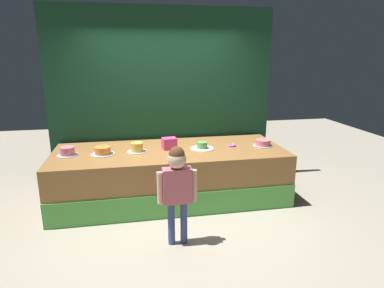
{
  "coord_description": "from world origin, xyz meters",
  "views": [
    {
      "loc": [
        -0.55,
        -3.92,
        2.1
      ],
      "look_at": [
        0.28,
        0.4,
        0.89
      ],
      "focal_mm": 30.65,
      "sensor_mm": 36.0,
      "label": 1
    }
  ],
  "objects": [
    {
      "name": "ground_plane",
      "position": [
        0.0,
        0.0,
        0.0
      ],
      "size": [
        12.0,
        12.0,
        0.0
      ],
      "primitive_type": "plane",
      "color": "#ADA38E"
    },
    {
      "name": "stage_platform",
      "position": [
        0.0,
        0.65,
        0.38
      ],
      "size": [
        3.34,
        1.34,
        0.75
      ],
      "color": "#9E6B38",
      "rests_on": "ground_plane"
    },
    {
      "name": "curtain_backdrop",
      "position": [
        0.0,
        1.42,
        1.42
      ],
      "size": [
        3.62,
        0.08,
        2.83
      ],
      "primitive_type": "cube",
      "color": "#19472D",
      "rests_on": "ground_plane"
    },
    {
      "name": "child_figure",
      "position": [
        -0.08,
        -0.61,
        0.75
      ],
      "size": [
        0.45,
        0.2,
        1.15
      ],
      "color": "#3F4C8C",
      "rests_on": "ground_plane"
    },
    {
      "name": "pink_box",
      "position": [
        0.0,
        0.71,
        0.84
      ],
      "size": [
        0.22,
        0.19,
        0.16
      ],
      "primitive_type": "cube",
      "rotation": [
        0.0,
        0.0,
        0.15
      ],
      "color": "#EA428B",
      "rests_on": "stage_platform"
    },
    {
      "name": "donut",
      "position": [
        0.95,
        0.66,
        0.77
      ],
      "size": [
        0.12,
        0.12,
        0.03
      ],
      "primitive_type": "torus",
      "color": "#CC66D8",
      "rests_on": "stage_platform"
    },
    {
      "name": "cake_far_left",
      "position": [
        -1.42,
        0.65,
        0.81
      ],
      "size": [
        0.29,
        0.29,
        0.12
      ],
      "color": "silver",
      "rests_on": "stage_platform"
    },
    {
      "name": "cake_left",
      "position": [
        -0.95,
        0.6,
        0.8
      ],
      "size": [
        0.33,
        0.33,
        0.15
      ],
      "color": "silver",
      "rests_on": "stage_platform"
    },
    {
      "name": "cake_center",
      "position": [
        -0.47,
        0.63,
        0.81
      ],
      "size": [
        0.28,
        0.28,
        0.17
      ],
      "color": "silver",
      "rests_on": "stage_platform"
    },
    {
      "name": "cake_right",
      "position": [
        0.47,
        0.61,
        0.79
      ],
      "size": [
        0.35,
        0.35,
        0.14
      ],
      "color": "white",
      "rests_on": "stage_platform"
    },
    {
      "name": "cake_far_right",
      "position": [
        1.42,
        0.6,
        0.8
      ],
      "size": [
        0.3,
        0.3,
        0.14
      ],
      "color": "silver",
      "rests_on": "stage_platform"
    }
  ]
}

